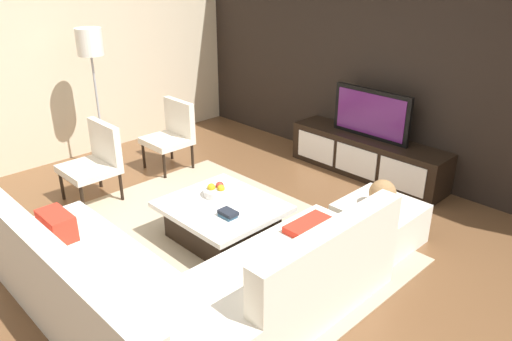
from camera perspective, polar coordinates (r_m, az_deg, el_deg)
The scene contains 15 objects.
ground_plane at distance 4.82m, azimuth -3.96°, elevation -8.69°, with size 14.00×14.00×0.00m, color brown.
feature_wall_back at distance 6.26m, azimuth 15.20°, elevation 12.16°, with size 6.40×0.12×2.80m, color black.
side_wall_left at distance 7.02m, azimuth -20.70°, elevation 12.68°, with size 0.12×5.20×2.80m, color beige.
area_rug at distance 4.88m, azimuth -4.73°, elevation -8.17°, with size 3.29×2.49×0.01m, color tan.
media_console at distance 6.33m, azimuth 12.65°, elevation 1.64°, with size 2.05×0.49×0.50m.
television at distance 6.15m, azimuth 13.11°, elevation 6.37°, with size 1.04×0.06×0.60m.
sectional_couch at distance 3.88m, azimuth -8.78°, elevation -12.90°, with size 2.47×2.40×0.82m.
coffee_table at distance 4.83m, azimuth -3.90°, elevation -5.77°, with size 1.07×0.96×0.38m.
accent_chair_near at distance 5.79m, azimuth -17.95°, elevation 1.39°, with size 0.58×0.54×0.87m.
floor_lamp at distance 6.40m, azimuth -18.51°, elevation 12.85°, with size 0.31×0.31×1.77m.
ottoman at distance 4.93m, azimuth 13.99°, elevation -5.92°, with size 0.70×0.70×0.40m, color silver.
fruit_bowl at distance 4.91m, azimuth -4.46°, elevation -2.34°, with size 0.28×0.28×0.13m.
accent_chair_far at distance 6.43m, azimuth -9.60°, elevation 4.52°, with size 0.54×0.51×0.87m.
decorative_ball at distance 4.78m, azimuth 14.37°, elevation -2.51°, with size 0.25×0.25×0.25m, color #997247.
book_stack at distance 4.52m, azimuth -3.25°, elevation -5.00°, with size 0.18×0.12×0.06m.
Camera 1 is at (3.13, -2.59, 2.60)m, focal length 34.73 mm.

